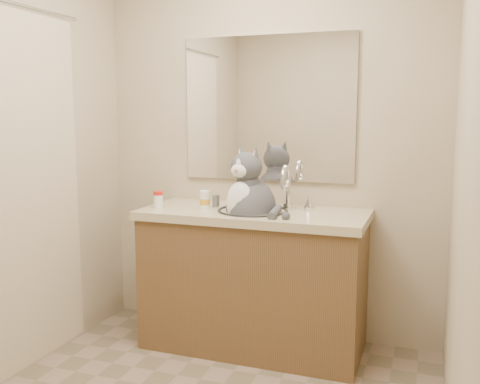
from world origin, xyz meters
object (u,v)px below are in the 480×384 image
(cat, at_px, (250,205))
(grey_canister, at_px, (216,201))
(pill_bottle_orange, at_px, (205,200))
(pill_bottle_redcap, at_px, (158,199))

(cat, xyz_separation_m, grey_canister, (-0.25, 0.07, 0.00))
(pill_bottle_orange, distance_m, grey_canister, 0.10)
(cat, relative_size, pill_bottle_redcap, 5.96)
(pill_bottle_orange, bearing_deg, grey_canister, 70.99)
(pill_bottle_orange, xyz_separation_m, grey_canister, (0.03, 0.10, -0.02))
(cat, bearing_deg, pill_bottle_redcap, -154.58)
(pill_bottle_orange, height_order, grey_canister, pill_bottle_orange)
(cat, xyz_separation_m, pill_bottle_orange, (-0.28, -0.03, 0.02))
(cat, height_order, pill_bottle_orange, cat)
(pill_bottle_redcap, bearing_deg, cat, 7.78)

